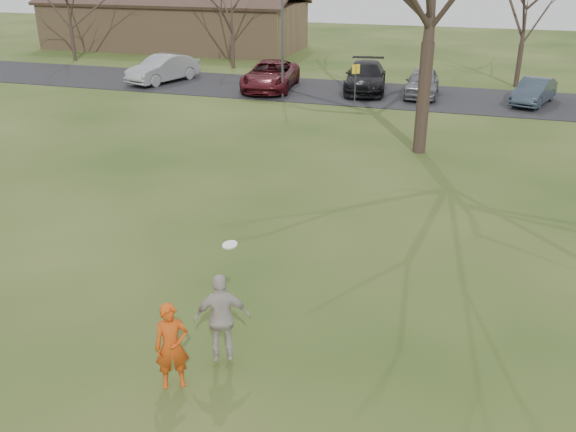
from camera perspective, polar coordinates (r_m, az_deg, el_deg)
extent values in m
plane|color=#1E380F|center=(12.18, -5.70, -13.69)|extent=(120.00, 120.00, 0.00)
cube|color=black|center=(34.92, 10.37, 10.79)|extent=(62.00, 6.50, 0.04)
imported|color=#C34410|center=(11.43, -10.62, -11.65)|extent=(0.73, 0.65, 1.67)
imported|color=#929497|center=(38.64, -11.40, 13.10)|extent=(3.04, 5.05, 1.57)
imported|color=#4D1218|center=(35.85, -1.62, 12.76)|extent=(3.20, 5.85, 1.55)
imported|color=black|center=(35.64, 7.13, 12.54)|extent=(2.90, 5.63, 1.56)
imported|color=slate|center=(34.90, 12.21, 11.89)|extent=(1.86, 4.29, 1.44)
imported|color=#2F3B47|center=(34.58, 21.62, 10.57)|extent=(2.51, 4.13, 1.29)
imported|color=#B5ABA3|center=(11.68, -6.06, -9.28)|extent=(1.13, 0.82, 1.78)
cylinder|color=white|center=(10.96, -5.36, -2.64)|extent=(0.27, 0.27, 0.08)
cube|color=#8C6D4C|center=(52.98, -10.36, 16.82)|extent=(20.00, 8.00, 3.50)
cylinder|color=#47474C|center=(33.24, -0.53, 15.76)|extent=(0.12, 0.12, 6.00)
cylinder|color=#47474C|center=(32.11, 6.17, 11.75)|extent=(0.06, 0.06, 2.00)
cube|color=yellow|center=(31.96, 6.24, 13.24)|extent=(0.35, 0.35, 0.45)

